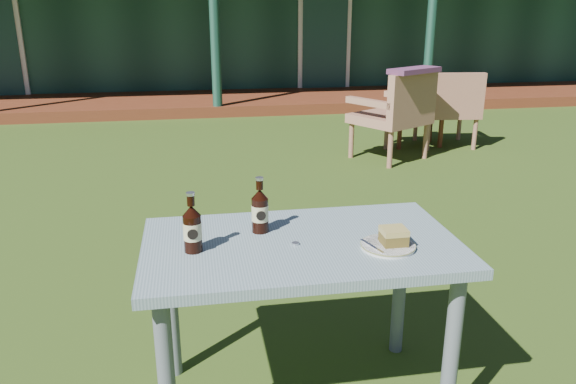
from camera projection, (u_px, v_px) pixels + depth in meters
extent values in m
plane|color=#334916|center=(256.00, 246.00, 3.86)|extent=(80.00, 80.00, 0.00)
cube|color=#173D2F|center=(204.00, 18.00, 12.33)|extent=(15.00, 6.00, 2.60)
cube|color=#5D2916|center=(215.00, 103.00, 9.07)|extent=(15.00, 1.80, 0.16)
cylinder|color=#173D2F|center=(215.00, 31.00, 7.96)|extent=(0.14, 0.14, 2.45)
cylinder|color=#173D2F|center=(431.00, 30.00, 8.49)|extent=(0.14, 0.14, 2.45)
cube|color=white|center=(324.00, 39.00, 9.93)|extent=(0.95, 0.06, 2.00)
cube|color=#193D38|center=(325.00, 40.00, 9.90)|extent=(0.80, 0.04, 1.85)
cube|color=gray|center=(301.00, 246.00, 2.14)|extent=(1.20, 0.70, 0.04)
cylinder|color=slate|center=(451.00, 354.00, 2.09)|extent=(0.06, 0.06, 0.68)
cylinder|color=slate|center=(171.00, 306.00, 2.43)|extent=(0.06, 0.06, 0.68)
cylinder|color=slate|center=(400.00, 286.00, 2.59)|extent=(0.06, 0.06, 0.68)
cylinder|color=silver|center=(388.00, 246.00, 2.08)|extent=(0.20, 0.20, 0.01)
cylinder|color=olive|center=(388.00, 245.00, 2.08)|extent=(0.20, 0.20, 0.00)
cube|color=#52441A|center=(393.00, 239.00, 2.08)|extent=(0.09, 0.08, 0.04)
cube|color=#A8964B|center=(394.00, 231.00, 2.07)|extent=(0.09, 0.09, 0.02)
cube|color=silver|center=(372.00, 246.00, 2.06)|extent=(0.05, 0.14, 0.00)
cylinder|color=black|center=(260.00, 215.00, 2.21)|extent=(0.07, 0.07, 0.14)
cone|color=black|center=(260.00, 194.00, 2.18)|extent=(0.07, 0.07, 0.04)
cylinder|color=black|center=(260.00, 185.00, 2.17)|extent=(0.03, 0.03, 0.04)
cylinder|color=silver|center=(259.00, 179.00, 2.16)|extent=(0.03, 0.03, 0.01)
cylinder|color=#C9C58E|center=(260.00, 213.00, 2.21)|extent=(0.07, 0.07, 0.06)
cylinder|color=black|center=(261.00, 216.00, 2.17)|extent=(0.04, 0.00, 0.04)
cylinder|color=black|center=(193.00, 234.00, 2.03)|extent=(0.07, 0.07, 0.14)
cone|color=black|center=(191.00, 211.00, 2.00)|extent=(0.07, 0.07, 0.04)
cylinder|color=black|center=(191.00, 200.00, 1.99)|extent=(0.03, 0.03, 0.04)
cylinder|color=silver|center=(190.00, 194.00, 1.98)|extent=(0.03, 0.03, 0.01)
cylinder|color=#C9C58E|center=(193.00, 231.00, 2.03)|extent=(0.07, 0.07, 0.06)
cylinder|color=black|center=(193.00, 234.00, 2.00)|extent=(0.04, 0.00, 0.04)
cylinder|color=silver|center=(296.00, 244.00, 2.11)|extent=(0.03, 0.03, 0.01)
cube|color=#9A664D|center=(390.00, 119.00, 5.96)|extent=(0.92, 0.91, 0.10)
cube|color=#9A664D|center=(413.00, 96.00, 5.67)|extent=(0.64, 0.42, 0.45)
cube|color=#9A664D|center=(408.00, 97.00, 6.10)|extent=(0.37, 0.56, 0.06)
cube|color=#9A664D|center=(369.00, 103.00, 5.72)|extent=(0.37, 0.56, 0.06)
cylinder|color=#9A664D|center=(387.00, 133.00, 6.41)|extent=(0.05, 0.05, 0.38)
cylinder|color=#9A664D|center=(351.00, 140.00, 6.05)|extent=(0.05, 0.05, 0.38)
cylinder|color=#9A664D|center=(426.00, 141.00, 6.02)|extent=(0.05, 0.05, 0.38)
cylinder|color=#9A664D|center=(390.00, 150.00, 5.66)|extent=(0.05, 0.05, 0.38)
cube|color=#9A664D|center=(446.00, 111.00, 6.54)|extent=(0.71, 0.67, 0.09)
cube|color=#9A664D|center=(456.00, 92.00, 6.21)|extent=(0.65, 0.15, 0.42)
cube|color=#9A664D|center=(471.00, 95.00, 6.52)|extent=(0.13, 0.57, 0.06)
cube|color=#9A664D|center=(422.00, 95.00, 6.48)|extent=(0.13, 0.57, 0.06)
cylinder|color=#9A664D|center=(459.00, 125.00, 6.86)|extent=(0.05, 0.05, 0.36)
cylinder|color=#9A664D|center=(416.00, 126.00, 6.83)|extent=(0.05, 0.05, 0.36)
cylinder|color=#9A664D|center=(475.00, 134.00, 6.39)|extent=(0.05, 0.05, 0.36)
cylinder|color=#9A664D|center=(428.00, 135.00, 6.36)|extent=(0.05, 0.05, 0.36)
cube|color=#592D4E|center=(415.00, 70.00, 5.59)|extent=(0.63, 0.49, 0.05)
cube|color=#5D2916|center=(417.00, 113.00, 6.53)|extent=(0.60, 0.40, 0.04)
cube|color=#5D2916|center=(400.00, 134.00, 6.41)|extent=(0.04, 0.04, 0.36)
cube|color=#5D2916|center=(441.00, 132.00, 6.49)|extent=(0.04, 0.04, 0.36)
cube|color=#5D2916|center=(391.00, 128.00, 6.69)|extent=(0.04, 0.04, 0.36)
cube|color=#5D2916|center=(430.00, 127.00, 6.77)|extent=(0.04, 0.04, 0.36)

